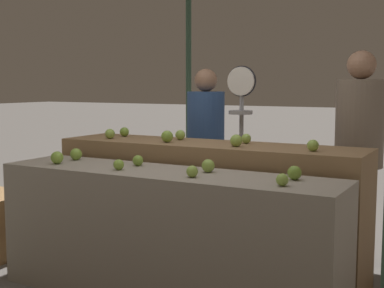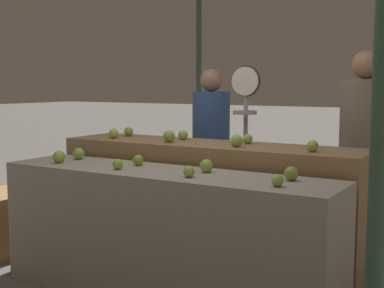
# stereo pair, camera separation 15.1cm
# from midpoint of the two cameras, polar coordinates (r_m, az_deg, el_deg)

# --- Properties ---
(display_counter_front) EXTENTS (2.35, 0.55, 0.86)m
(display_counter_front) POSITION_cam_midpoint_polar(r_m,az_deg,el_deg) (3.56, -4.18, -9.76)
(display_counter_front) COLOR gray
(display_counter_front) RESTS_ON ground_plane
(display_counter_back) EXTENTS (2.35, 0.55, 0.98)m
(display_counter_back) POSITION_cam_midpoint_polar(r_m,az_deg,el_deg) (4.04, 0.51, -6.86)
(display_counter_back) COLOR olive
(display_counter_back) RESTS_ON ground_plane
(apple_front_0) EXTENTS (0.09, 0.09, 0.09)m
(apple_front_0) POSITION_cam_midpoint_polar(r_m,az_deg,el_deg) (3.90, -15.28, -1.42)
(apple_front_0) COLOR #84AD3D
(apple_front_0) RESTS_ON display_counter_front
(apple_front_1) EXTENTS (0.07, 0.07, 0.07)m
(apple_front_1) POSITION_cam_midpoint_polar(r_m,az_deg,el_deg) (3.54, -9.04, -2.19)
(apple_front_1) COLOR #84AD3D
(apple_front_1) RESTS_ON display_counter_front
(apple_front_2) EXTENTS (0.07, 0.07, 0.07)m
(apple_front_2) POSITION_cam_midpoint_polar(r_m,az_deg,el_deg) (3.22, -1.32, -2.95)
(apple_front_2) COLOR #8EB247
(apple_front_2) RESTS_ON display_counter_front
(apple_front_3) EXTENTS (0.07, 0.07, 0.07)m
(apple_front_3) POSITION_cam_midpoint_polar(r_m,az_deg,el_deg) (2.98, 8.18, -3.80)
(apple_front_3) COLOR #8EB247
(apple_front_3) RESTS_ON display_counter_front
(apple_front_4) EXTENTS (0.09, 0.09, 0.09)m
(apple_front_4) POSITION_cam_midpoint_polar(r_m,az_deg,el_deg) (4.06, -13.31, -1.07)
(apple_front_4) COLOR #84AD3D
(apple_front_4) RESTS_ON display_counter_front
(apple_front_5) EXTENTS (0.07, 0.07, 0.07)m
(apple_front_5) POSITION_cam_midpoint_polar(r_m,az_deg,el_deg) (3.70, -6.95, -1.76)
(apple_front_5) COLOR #7AA338
(apple_front_5) RESTS_ON display_counter_front
(apple_front_6) EXTENTS (0.08, 0.08, 0.08)m
(apple_front_6) POSITION_cam_midpoint_polar(r_m,az_deg,el_deg) (3.41, 0.46, -2.34)
(apple_front_6) COLOR #8EB247
(apple_front_6) RESTS_ON display_counter_front
(apple_front_7) EXTENTS (0.08, 0.08, 0.08)m
(apple_front_7) POSITION_cam_midpoint_polar(r_m,az_deg,el_deg) (3.18, 9.54, -3.06)
(apple_front_7) COLOR #7AA338
(apple_front_7) RESTS_ON display_counter_front
(apple_back_0) EXTENTS (0.08, 0.08, 0.08)m
(apple_back_0) POSITION_cam_midpoint_polar(r_m,az_deg,el_deg) (4.33, -9.74, 1.08)
(apple_back_0) COLOR #8EB247
(apple_back_0) RESTS_ON display_counter_back
(apple_back_1) EXTENTS (0.09, 0.09, 0.09)m
(apple_back_1) POSITION_cam_midpoint_polar(r_m,az_deg,el_deg) (4.00, -3.74, 0.80)
(apple_back_1) COLOR #7AA338
(apple_back_1) RESTS_ON display_counter_back
(apple_back_2) EXTENTS (0.09, 0.09, 0.09)m
(apple_back_2) POSITION_cam_midpoint_polar(r_m,az_deg,el_deg) (3.72, 3.59, 0.36)
(apple_back_2) COLOR #8EB247
(apple_back_2) RESTS_ON display_counter_back
(apple_back_3) EXTENTS (0.08, 0.08, 0.08)m
(apple_back_3) POSITION_cam_midpoint_polar(r_m,az_deg,el_deg) (3.53, 11.58, -0.16)
(apple_back_3) COLOR #8EB247
(apple_back_3) RESTS_ON display_counter_back
(apple_back_4) EXTENTS (0.08, 0.08, 0.08)m
(apple_back_4) POSITION_cam_midpoint_polar(r_m,az_deg,el_deg) (4.50, -8.18, 1.29)
(apple_back_4) COLOR #7AA338
(apple_back_4) RESTS_ON display_counter_back
(apple_back_5) EXTENTS (0.08, 0.08, 0.08)m
(apple_back_5) POSITION_cam_midpoint_polar(r_m,az_deg,el_deg) (4.18, -2.29, 0.97)
(apple_back_5) COLOR #8EB247
(apple_back_5) RESTS_ON display_counter_back
(apple_back_6) EXTENTS (0.07, 0.07, 0.07)m
(apple_back_6) POSITION_cam_midpoint_polar(r_m,az_deg,el_deg) (3.93, 4.71, 0.57)
(apple_back_6) COLOR #8EB247
(apple_back_6) RESTS_ON display_counter_back
(produce_scale) EXTENTS (0.26, 0.20, 1.57)m
(produce_scale) POSITION_cam_midpoint_polar(r_m,az_deg,el_deg) (4.50, 4.29, 2.71)
(produce_scale) COLOR #99999E
(produce_scale) RESTS_ON ground_plane
(person_vendor_at_scale) EXTENTS (0.40, 0.40, 1.56)m
(person_vendor_at_scale) POSITION_cam_midpoint_polar(r_m,az_deg,el_deg) (4.86, 0.58, 0.23)
(person_vendor_at_scale) COLOR #2D2D38
(person_vendor_at_scale) RESTS_ON ground_plane
(person_customer_left) EXTENTS (0.43, 0.43, 1.68)m
(person_customer_left) POSITION_cam_midpoint_polar(r_m,az_deg,el_deg) (4.32, 16.43, 0.10)
(person_customer_left) COLOR #2D2D38
(person_customer_left) RESTS_ON ground_plane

